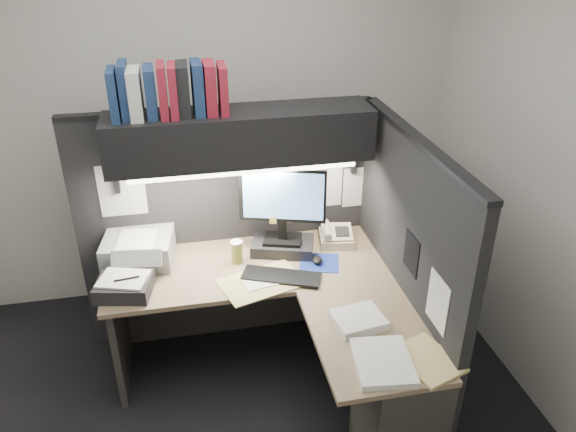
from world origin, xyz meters
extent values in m
plane|color=black|center=(0.00, 0.00, 0.00)|extent=(3.50, 3.50, 0.00)
cube|color=silver|center=(0.00, 1.50, 1.35)|extent=(3.50, 0.04, 2.70)
cube|color=silver|center=(1.75, 0.00, 1.35)|extent=(0.04, 3.00, 2.70)
cube|color=black|center=(0.03, 0.93, 0.80)|extent=(1.90, 0.06, 1.60)
cube|color=black|center=(0.98, 0.18, 0.80)|extent=(0.06, 1.50, 1.60)
cube|color=#8A7258|center=(0.10, 0.56, 0.71)|extent=(1.70, 0.68, 0.03)
cube|color=#8A7258|center=(0.65, -0.21, 0.71)|extent=(0.60, 0.85, 0.03)
cube|color=#302D2B|center=(0.10, 0.86, 0.35)|extent=(1.61, 0.02, 0.70)
cube|color=#302D2B|center=(-0.70, 0.56, 0.35)|extent=(0.04, 0.61, 0.70)
cube|color=#302D2B|center=(0.75, -0.43, 0.35)|extent=(0.38, 0.40, 0.70)
cube|color=black|center=(0.12, 0.75, 1.50)|extent=(1.55, 0.34, 0.30)
cylinder|color=white|center=(0.12, 0.61, 1.33)|extent=(1.32, 0.04, 0.04)
cube|color=black|center=(0.36, 0.68, 0.77)|extent=(0.44, 0.34, 0.08)
cube|color=black|center=(0.36, 0.68, 0.89)|extent=(0.06, 0.06, 0.13)
cube|color=black|center=(0.36, 0.67, 1.13)|extent=(0.52, 0.19, 0.35)
cube|color=#74B5FF|center=(0.36, 0.65, 1.13)|extent=(0.47, 0.15, 0.31)
cube|color=black|center=(0.29, 0.37, 0.74)|extent=(0.49, 0.32, 0.02)
cube|color=navy|center=(0.55, 0.49, 0.73)|extent=(0.29, 0.27, 0.00)
ellipsoid|color=black|center=(0.54, 0.49, 0.75)|extent=(0.07, 0.11, 0.04)
cube|color=beige|center=(0.73, 0.72, 0.77)|extent=(0.25, 0.26, 0.09)
cylinder|color=#B3A747|center=(0.06, 0.60, 0.80)|extent=(0.10, 0.10, 0.14)
cube|color=#999B9F|center=(-0.54, 0.75, 0.81)|extent=(0.45, 0.40, 0.17)
cube|color=black|center=(-0.61, 0.41, 0.78)|extent=(0.35, 0.31, 0.09)
cube|color=#C9BB71|center=(0.17, 0.35, 0.73)|extent=(0.54, 0.43, 0.01)
cube|color=white|center=(0.61, -0.13, 0.75)|extent=(0.28, 0.25, 0.05)
cube|color=white|center=(0.63, -0.44, 0.75)|extent=(0.31, 0.37, 0.03)
cube|color=#C9BB71|center=(0.85, -0.47, 0.74)|extent=(0.33, 0.37, 0.02)
cube|color=navy|center=(-0.55, 0.74, 1.79)|extent=(0.05, 0.22, 0.27)
cube|color=navy|center=(-0.49, 0.77, 1.80)|extent=(0.05, 0.22, 0.30)
cube|color=beige|center=(-0.44, 0.74, 1.78)|extent=(0.07, 0.22, 0.27)
cube|color=navy|center=(-0.36, 0.76, 1.78)|extent=(0.06, 0.22, 0.27)
cube|color=maroon|center=(-0.29, 0.74, 1.79)|extent=(0.04, 0.22, 0.29)
cube|color=maroon|center=(-0.23, 0.74, 1.79)|extent=(0.05, 0.22, 0.28)
cube|color=black|center=(-0.18, 0.77, 1.79)|extent=(0.07, 0.22, 0.28)
cube|color=navy|center=(-0.10, 0.76, 1.79)|extent=(0.06, 0.22, 0.29)
cube|color=maroon|center=(-0.03, 0.75, 1.79)|extent=(0.06, 0.22, 0.28)
cube|color=maroon|center=(0.04, 0.74, 1.78)|extent=(0.05, 0.22, 0.27)
cube|color=white|center=(0.70, 0.90, 1.05)|extent=(0.21, 0.00, 0.28)
cube|color=white|center=(0.92, 0.90, 1.03)|extent=(0.21, 0.00, 0.28)
cube|color=white|center=(-0.60, 0.90, 1.15)|extent=(0.28, 0.00, 0.34)
cube|color=black|center=(0.95, 0.04, 1.02)|extent=(0.00, 0.18, 0.22)
cube|color=white|center=(0.95, -0.31, 0.95)|extent=(0.00, 0.21, 0.28)
camera|label=1|loc=(-0.23, -2.35, 2.62)|focal=35.00mm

